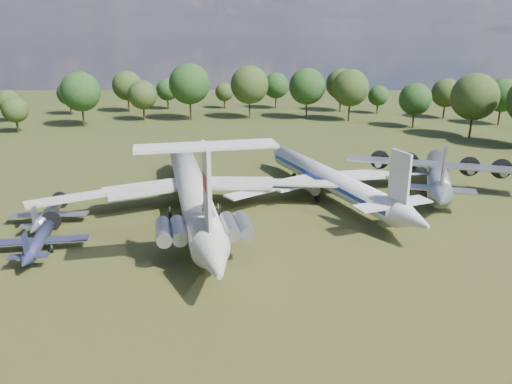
{
  "coord_description": "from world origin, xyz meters",
  "views": [
    {
      "loc": [
        5.95,
        -65.48,
        24.81
      ],
      "look_at": [
        6.05,
        -4.95,
        5.0
      ],
      "focal_mm": 35.0,
      "sensor_mm": 36.0,
      "label": 1
    }
  ],
  "objects_px": {
    "tu104_jet": "(330,184)",
    "an12_transport": "(438,178)",
    "person_on_il62": "(204,207)",
    "small_prop_northwest": "(48,217)",
    "il62_airliner": "(192,195)",
    "small_prop_west": "(39,244)"
  },
  "relations": [
    {
      "from": "il62_airliner",
      "to": "tu104_jet",
      "type": "height_order",
      "value": "il62_airliner"
    },
    {
      "from": "an12_transport",
      "to": "small_prop_northwest",
      "type": "bearing_deg",
      "value": -147.87
    },
    {
      "from": "tu104_jet",
      "to": "small_prop_northwest",
      "type": "height_order",
      "value": "tu104_jet"
    },
    {
      "from": "il62_airliner",
      "to": "small_prop_northwest",
      "type": "height_order",
      "value": "il62_airliner"
    },
    {
      "from": "il62_airliner",
      "to": "an12_transport",
      "type": "relative_size",
      "value": 1.75
    },
    {
      "from": "small_prop_west",
      "to": "an12_transport",
      "type": "bearing_deg",
      "value": 13.62
    },
    {
      "from": "il62_airliner",
      "to": "person_on_il62",
      "type": "relative_size",
      "value": 33.1
    },
    {
      "from": "tu104_jet",
      "to": "person_on_il62",
      "type": "xyz_separation_m",
      "value": [
        -17.0,
        -22.14,
        4.15
      ]
    },
    {
      "from": "il62_airliner",
      "to": "small_prop_northwest",
      "type": "xyz_separation_m",
      "value": [
        -18.84,
        -4.11,
        -1.77
      ]
    },
    {
      "from": "tu104_jet",
      "to": "an12_transport",
      "type": "height_order",
      "value": "tu104_jet"
    },
    {
      "from": "an12_transport",
      "to": "small_prop_west",
      "type": "xyz_separation_m",
      "value": [
        -54.36,
        -23.12,
        -1.06
      ]
    },
    {
      "from": "small_prop_northwest",
      "to": "il62_airliner",
      "type": "bearing_deg",
      "value": 7.16
    },
    {
      "from": "small_prop_west",
      "to": "small_prop_northwest",
      "type": "relative_size",
      "value": 1.06
    },
    {
      "from": "tu104_jet",
      "to": "small_prop_northwest",
      "type": "relative_size",
      "value": 3.28
    },
    {
      "from": "an12_transport",
      "to": "person_on_il62",
      "type": "height_order",
      "value": "person_on_il62"
    },
    {
      "from": "tu104_jet",
      "to": "an12_transport",
      "type": "xyz_separation_m",
      "value": [
        17.76,
        3.43,
        -0.15
      ]
    },
    {
      "from": "il62_airliner",
      "to": "tu104_jet",
      "type": "xyz_separation_m",
      "value": [
        20.26,
        6.84,
        -0.5
      ]
    },
    {
      "from": "il62_airliner",
      "to": "small_prop_west",
      "type": "height_order",
      "value": "il62_airliner"
    },
    {
      "from": "small_prop_northwest",
      "to": "person_on_il62",
      "type": "bearing_deg",
      "value": -32.0
    },
    {
      "from": "il62_airliner",
      "to": "person_on_il62",
      "type": "distance_m",
      "value": 16.06
    },
    {
      "from": "an12_transport",
      "to": "person_on_il62",
      "type": "relative_size",
      "value": 18.93
    },
    {
      "from": "il62_airliner",
      "to": "small_prop_northwest",
      "type": "relative_size",
      "value": 4.06
    }
  ]
}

